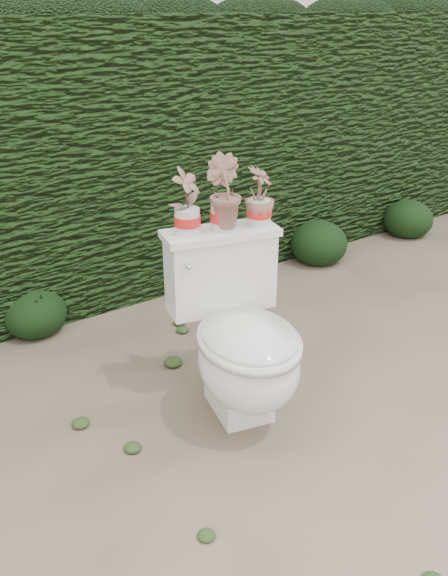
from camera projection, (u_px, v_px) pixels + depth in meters
ground at (225, 398)px, 2.80m from camera, size 60.00×60.00×0.00m
hedge at (71, 159)px, 3.65m from camera, size 8.00×1.00×1.60m
toilet at (241, 342)px, 2.57m from camera, size 0.61×0.77×0.78m
potted_plant_left at (187, 203)px, 2.49m from camera, size 0.16×0.14×0.27m
potted_plant_center at (223, 195)px, 2.53m from camera, size 0.15×0.18×0.30m
potted_plant_right at (259, 198)px, 2.60m from camera, size 0.19×0.19×0.24m
liriope_clump_2 at (34, 308)px, 3.32m from camera, size 0.35×0.35×0.28m
liriope_clump_3 at (189, 270)px, 3.83m from camera, size 0.31×0.31×0.25m
liriope_clump_4 at (319, 239)px, 4.23m from camera, size 0.40×0.40×0.32m
liriope_clump_5 at (409, 216)px, 4.73m from camera, size 0.38×0.38×0.30m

